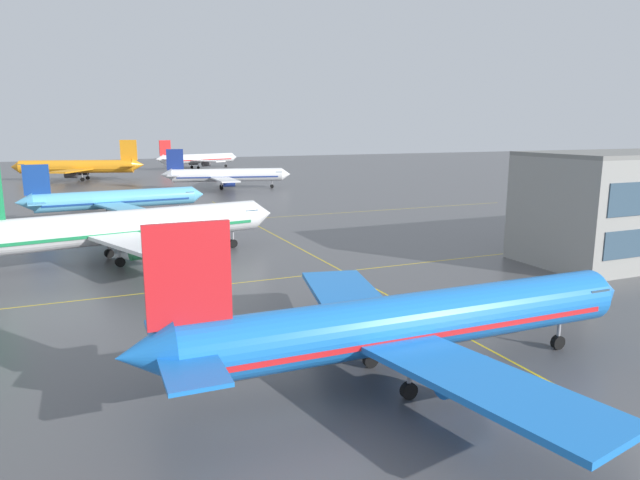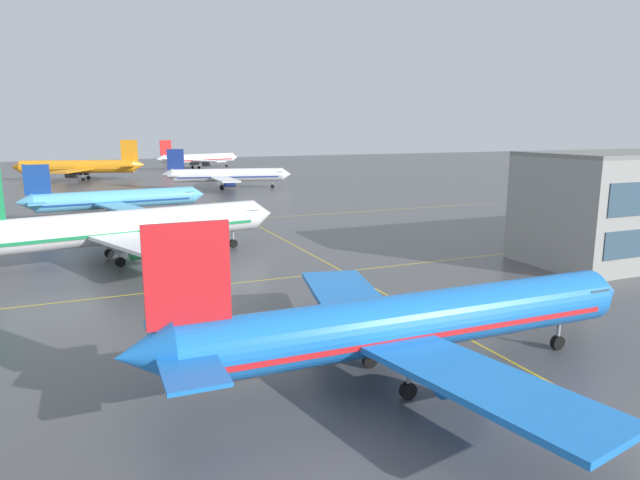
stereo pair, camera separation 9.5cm
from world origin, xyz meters
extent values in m
cylinder|color=blue|center=(-7.93, 12.27, 4.03)|extent=(31.52, 4.09, 3.74)
cone|color=blue|center=(9.09, 12.08, 4.03)|extent=(2.60, 3.69, 3.66)
cone|color=blue|center=(-25.25, 12.46, 4.43)|extent=(3.19, 3.59, 3.55)
cube|color=red|center=(-22.69, 12.43, 8.66)|extent=(4.73, 0.41, 5.90)
cube|color=blue|center=(-23.21, 9.49, 4.43)|extent=(3.20, 5.15, 0.24)
cube|color=blue|center=(-23.15, 15.39, 4.43)|extent=(3.20, 5.15, 0.24)
cube|color=blue|center=(-9.01, 3.92, 3.44)|extent=(7.92, 15.48, 0.39)
cube|color=blue|center=(-8.82, 20.64, 3.44)|extent=(8.22, 15.52, 0.39)
cylinder|color=blue|center=(-7.79, 7.15, 2.16)|extent=(3.37, 2.10, 2.07)
cylinder|color=blue|center=(-7.68, 17.39, 2.16)|extent=(3.37, 2.10, 2.07)
cube|color=#385166|center=(6.83, 12.11, 4.58)|extent=(1.81, 3.46, 0.69)
cube|color=red|center=(-7.93, 12.27, 3.57)|extent=(29.01, 4.10, 0.35)
cylinder|color=#99999E|center=(4.86, 12.13, 1.62)|extent=(0.28, 0.28, 1.62)
cylinder|color=black|center=(4.86, 12.13, 0.54)|extent=(1.09, 0.45, 1.08)
cylinder|color=#99999E|center=(-9.93, 9.74, 1.62)|extent=(0.28, 0.28, 1.62)
cylinder|color=black|center=(-9.93, 9.74, 0.54)|extent=(1.09, 0.45, 1.08)
cylinder|color=#99999E|center=(-9.87, 14.85, 1.62)|extent=(0.28, 0.28, 1.62)
cylinder|color=black|center=(-9.87, 14.85, 0.54)|extent=(1.09, 0.45, 1.08)
cylinder|color=white|center=(-22.27, 55.84, 4.43)|extent=(34.76, 9.91, 4.10)
cone|color=white|center=(-3.85, 59.01, 4.43)|extent=(3.45, 4.44, 4.02)
cube|color=white|center=(-21.77, 46.61, 3.78)|extent=(11.23, 17.13, 0.43)
cube|color=white|center=(-24.89, 64.71, 3.78)|extent=(6.24, 16.41, 0.43)
cylinder|color=#2D9956|center=(-21.10, 50.34, 2.38)|extent=(4.00, 2.86, 2.27)
cylinder|color=#2D9956|center=(-23.01, 61.41, 2.38)|extent=(4.00, 2.86, 2.27)
cube|color=#385166|center=(-6.30, 58.59, 5.02)|extent=(2.56, 4.05, 0.76)
cube|color=#197F47|center=(-22.27, 55.84, 3.92)|extent=(32.04, 9.49, 0.39)
cylinder|color=#99999E|center=(-8.43, 58.23, 1.78)|extent=(0.30, 0.30, 1.78)
cylinder|color=black|center=(-8.43, 58.23, 0.59)|extent=(1.25, 0.68, 1.19)
cylinder|color=#99999E|center=(-23.92, 52.71, 1.78)|extent=(0.30, 0.30, 1.78)
cylinder|color=black|center=(-23.92, 52.71, 0.59)|extent=(1.25, 0.68, 1.19)
cylinder|color=#99999E|center=(-24.87, 58.24, 1.78)|extent=(0.30, 0.30, 1.78)
cylinder|color=black|center=(-24.87, 58.24, 0.59)|extent=(1.25, 0.68, 1.19)
cylinder|color=#5BB7E5|center=(-21.34, 92.19, 3.60)|extent=(28.32, 5.99, 3.34)
cone|color=#5BB7E5|center=(-6.21, 93.63, 3.60)|extent=(2.59, 3.48, 3.27)
cone|color=#5BB7E5|center=(-36.75, 90.73, 3.96)|extent=(3.10, 3.43, 3.17)
cube|color=navy|center=(-34.47, 90.94, 7.74)|extent=(4.23, 0.72, 5.27)
cube|color=#5BB7E5|center=(-34.66, 88.28, 3.96)|extent=(3.23, 4.82, 0.21)
cube|color=#5BB7E5|center=(-35.16, 93.53, 3.96)|extent=(3.23, 4.82, 0.21)
cube|color=#5BB7E5|center=(-21.51, 84.67, 3.08)|extent=(8.31, 13.95, 0.35)
cube|color=#5BB7E5|center=(-22.93, 99.55, 3.08)|extent=(6.05, 13.62, 0.35)
cylinder|color=#5BB7E5|center=(-20.74, 87.66, 1.93)|extent=(3.15, 2.12, 1.85)
cylinder|color=#5BB7E5|center=(-21.60, 96.76, 1.93)|extent=(3.15, 2.12, 1.85)
cube|color=#385166|center=(-8.22, 93.44, 4.09)|extent=(1.87, 3.21, 0.62)
cube|color=navy|center=(-21.34, 92.19, 3.19)|extent=(26.08, 5.81, 0.32)
cylinder|color=#99999E|center=(-9.97, 93.28, 1.45)|extent=(0.25, 0.25, 1.45)
cylinder|color=black|center=(-9.97, 93.28, 0.48)|extent=(1.00, 0.49, 0.97)
cylinder|color=#99999E|center=(-22.88, 89.75, 1.45)|extent=(0.25, 0.25, 1.45)
cylinder|color=black|center=(-22.88, 89.75, 0.48)|extent=(1.00, 0.49, 0.97)
cylinder|color=#99999E|center=(-23.31, 94.30, 1.45)|extent=(0.25, 0.25, 1.45)
cylinder|color=black|center=(-23.31, 94.30, 0.48)|extent=(1.00, 0.49, 0.97)
cylinder|color=white|center=(10.13, 134.37, 3.80)|extent=(29.73, 10.08, 3.53)
cone|color=white|center=(25.78, 130.78, 3.80)|extent=(3.12, 3.91, 3.46)
cone|color=white|center=(-5.79, 138.02, 4.18)|extent=(3.64, 3.93, 3.35)
cube|color=navy|center=(-3.44, 137.48, 8.17)|extent=(4.42, 1.32, 5.57)
cube|color=white|center=(-4.51, 134.87, 4.18)|extent=(3.97, 5.37, 0.22)
cube|color=white|center=(-3.27, 140.30, 4.18)|extent=(3.97, 5.37, 0.22)
cube|color=white|center=(7.46, 126.89, 3.25)|extent=(5.05, 14.00, 0.37)
cube|color=white|center=(10.99, 142.26, 3.25)|extent=(10.24, 14.66, 0.37)
cylinder|color=navy|center=(9.23, 129.62, 2.04)|extent=(3.51, 2.60, 1.95)
cylinder|color=navy|center=(11.39, 139.03, 2.04)|extent=(3.51, 2.60, 1.95)
cube|color=#385166|center=(23.70, 131.26, 4.32)|extent=(2.35, 3.54, 0.65)
cube|color=navy|center=(10.13, 134.37, 3.36)|extent=(27.43, 9.58, 0.33)
cylinder|color=#99999E|center=(21.89, 131.67, 1.53)|extent=(0.26, 0.26, 1.53)
cylinder|color=black|center=(21.89, 131.67, 0.51)|extent=(1.09, 0.64, 1.02)
cylinder|color=#99999E|center=(7.78, 132.43, 1.53)|extent=(0.26, 0.26, 1.53)
cylinder|color=black|center=(7.78, 132.43, 0.51)|extent=(1.09, 0.64, 1.02)
cylinder|color=#99999E|center=(8.86, 137.13, 1.53)|extent=(0.26, 0.26, 1.53)
cylinder|color=black|center=(8.86, 137.13, 0.51)|extent=(1.09, 0.64, 1.02)
cylinder|color=orange|center=(-27.70, 177.75, 4.43)|extent=(34.24, 14.20, 4.11)
cone|color=orange|center=(-45.55, 183.31, 4.43)|extent=(3.88, 4.68, 4.02)
cone|color=orange|center=(-9.54, 172.10, 4.86)|extent=(4.46, 4.75, 3.90)
cube|color=orange|center=(-12.23, 172.94, 9.51)|extent=(5.07, 1.91, 6.48)
cube|color=orange|center=(-10.75, 175.87, 4.86)|extent=(4.97, 6.39, 0.26)
cube|color=orange|center=(-12.68, 169.68, 4.86)|extent=(4.97, 6.39, 0.26)
cube|color=orange|center=(-23.94, 186.20, 3.78)|extent=(7.09, 16.66, 0.43)
cube|color=orange|center=(-29.40, 168.66, 3.78)|extent=(12.83, 16.89, 0.43)
cylinder|color=#333338|center=(-26.24, 183.18, 2.38)|extent=(4.18, 3.26, 2.27)
cylinder|color=#333338|center=(-29.58, 172.45, 2.38)|extent=(4.18, 3.26, 2.27)
cube|color=#385166|center=(-43.18, 182.57, 5.02)|extent=(2.98, 4.19, 0.76)
cube|color=orange|center=(-27.70, 177.75, 3.92)|extent=(31.61, 13.42, 0.39)
cylinder|color=#99999E|center=(-41.12, 181.93, 1.78)|extent=(0.30, 0.30, 1.78)
cylinder|color=black|center=(-41.12, 181.93, 0.59)|extent=(1.28, 0.82, 1.19)
cylinder|color=#99999E|center=(-24.80, 179.79, 1.78)|extent=(0.30, 0.30, 1.78)
cylinder|color=black|center=(-24.80, 179.79, 0.59)|extent=(1.28, 0.82, 1.19)
cylinder|color=#99999E|center=(-26.48, 174.43, 1.78)|extent=(0.30, 0.30, 1.78)
cylinder|color=black|center=(-26.48, 174.43, 0.59)|extent=(1.28, 0.82, 1.19)
cylinder|color=white|center=(18.67, 216.21, 4.07)|extent=(31.22, 13.94, 3.77)
cone|color=white|center=(34.88, 221.82, 4.07)|extent=(3.64, 4.33, 3.69)
cone|color=white|center=(2.17, 210.50, 4.46)|extent=(4.17, 4.42, 3.58)
cube|color=red|center=(4.61, 211.35, 8.73)|extent=(4.62, 1.89, 5.95)
cube|color=white|center=(5.11, 208.37, 4.46)|extent=(4.69, 5.91, 0.24)
cube|color=white|center=(3.17, 214.00, 4.46)|extent=(4.69, 5.91, 0.24)
cube|color=white|center=(20.49, 207.92, 3.47)|extent=(12.10, 15.40, 0.40)
cube|color=white|center=(14.97, 223.85, 3.47)|extent=(6.95, 15.40, 0.40)
cylinder|color=#4C4C51|center=(20.54, 211.40, 2.18)|extent=(3.87, 3.07, 2.08)
cylinder|color=#4C4C51|center=(17.17, 221.15, 2.18)|extent=(3.87, 3.07, 2.08)
cube|color=#385166|center=(32.73, 221.07, 4.61)|extent=(2.82, 3.86, 0.69)
cube|color=red|center=(18.67, 216.21, 3.60)|extent=(28.84, 13.14, 0.36)
cylinder|color=#99999E|center=(30.85, 220.43, 1.64)|extent=(0.28, 0.28, 1.64)
cylinder|color=black|center=(30.85, 220.43, 0.55)|extent=(1.18, 0.78, 1.09)
cylinder|color=#99999E|center=(17.64, 213.13, 1.64)|extent=(0.28, 0.28, 1.64)
cylinder|color=black|center=(17.64, 213.13, 0.55)|extent=(1.18, 0.78, 1.09)
cylinder|color=#99999E|center=(15.95, 218.00, 1.64)|extent=(0.28, 0.28, 1.64)
cylinder|color=black|center=(15.95, 218.00, 0.55)|extent=(1.18, 0.78, 1.09)
cube|color=yellow|center=(0.00, 39.97, 0.00)|extent=(117.29, 0.20, 0.01)
cube|color=yellow|center=(0.00, 81.94, 0.00)|extent=(117.29, 0.20, 0.01)
cube|color=yellow|center=(0.00, 39.97, 0.00)|extent=(0.20, 138.50, 0.01)
camera|label=1|loc=(-27.89, -17.99, 16.65)|focal=31.63mm
camera|label=2|loc=(-27.80, -18.03, 16.65)|focal=31.63mm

